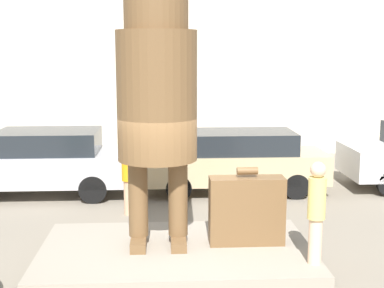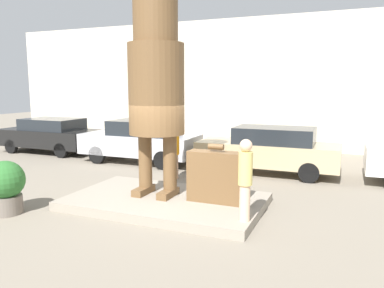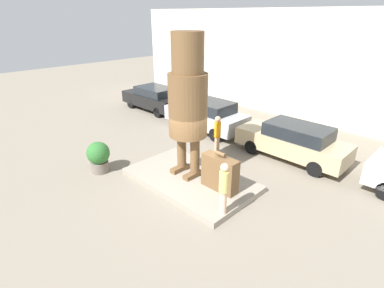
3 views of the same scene
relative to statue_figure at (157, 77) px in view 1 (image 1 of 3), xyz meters
The scene contains 9 objects.
ground_plane 3.22m from the statue_figure, 30.87° to the right, with size 60.00×60.00×0.00m, color gray.
pedestal 3.11m from the statue_figure, 30.87° to the right, with size 4.78×2.85×0.22m.
building_backdrop 9.63m from the statue_figure, 88.16° to the left, with size 28.00×0.60×6.13m.
statue_figure is the anchor object (origin of this frame).
giant_suitcase 2.84m from the statue_figure, ahead, with size 1.33×0.44×1.40m.
tourist 3.43m from the statue_figure, 22.20° to the right, with size 0.29×0.29×1.69m.
parked_car_silver 5.69m from the statue_figure, 124.70° to the left, with size 4.57×1.85×1.66m.
parked_car_tan 5.29m from the statue_figure, 65.07° to the left, with size 4.70×1.72×1.59m.
worker_hivis 3.41m from the statue_figure, 105.25° to the left, with size 0.30×0.30×1.74m.
Camera 1 is at (-0.23, -8.97, 3.65)m, focal length 50.00 mm.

